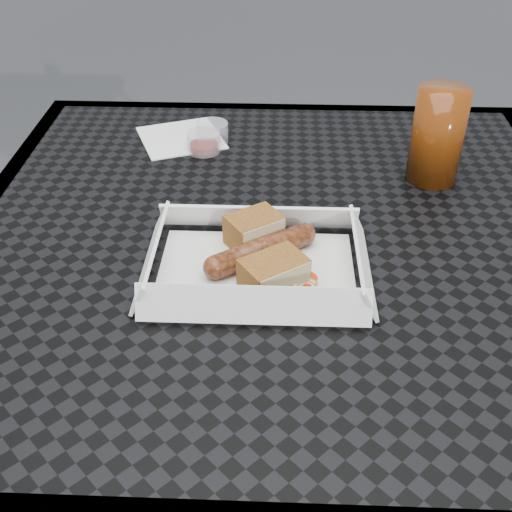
# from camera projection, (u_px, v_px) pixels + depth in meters

# --- Properties ---
(patio_table) EXTENTS (0.80, 0.80, 0.74)m
(patio_table) POSITION_uv_depth(u_px,v_px,m) (278.00, 279.00, 0.84)
(patio_table) COLOR black
(patio_table) RESTS_ON ground
(food_tray) EXTENTS (0.22, 0.15, 0.00)m
(food_tray) POSITION_uv_depth(u_px,v_px,m) (256.00, 271.00, 0.73)
(food_tray) COLOR white
(food_tray) RESTS_ON patio_table
(bratwurst) EXTENTS (0.13, 0.10, 0.03)m
(bratwurst) POSITION_uv_depth(u_px,v_px,m) (261.00, 250.00, 0.73)
(bratwurst) COLOR brown
(bratwurst) RESTS_ON food_tray
(bread_near) EXTENTS (0.07, 0.07, 0.04)m
(bread_near) POSITION_uv_depth(u_px,v_px,m) (254.00, 230.00, 0.76)
(bread_near) COLOR brown
(bread_near) RESTS_ON food_tray
(bread_far) EXTENTS (0.08, 0.08, 0.03)m
(bread_far) POSITION_uv_depth(u_px,v_px,m) (274.00, 273.00, 0.69)
(bread_far) COLOR brown
(bread_far) RESTS_ON food_tray
(veg_garnish) EXTENTS (0.03, 0.03, 0.00)m
(veg_garnish) POSITION_uv_depth(u_px,v_px,m) (299.00, 286.00, 0.70)
(veg_garnish) COLOR red
(veg_garnish) RESTS_ON food_tray
(napkin) EXTENTS (0.16, 0.16, 0.00)m
(napkin) POSITION_uv_depth(u_px,v_px,m) (181.00, 138.00, 1.01)
(napkin) COLOR white
(napkin) RESTS_ON patio_table
(condiment_cup_sauce) EXTENTS (0.05, 0.05, 0.03)m
(condiment_cup_sauce) POSITION_uv_depth(u_px,v_px,m) (204.00, 142.00, 0.96)
(condiment_cup_sauce) COLOR maroon
(condiment_cup_sauce) RESTS_ON patio_table
(condiment_cup_empty) EXTENTS (0.05, 0.05, 0.03)m
(condiment_cup_empty) POSITION_uv_depth(u_px,v_px,m) (212.00, 132.00, 0.99)
(condiment_cup_empty) COLOR silver
(condiment_cup_empty) RESTS_ON patio_table
(drink_glass) EXTENTS (0.07, 0.07, 0.13)m
(drink_glass) POSITION_uv_depth(u_px,v_px,m) (438.00, 135.00, 0.86)
(drink_glass) COLOR #5A2407
(drink_glass) RESTS_ON patio_table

